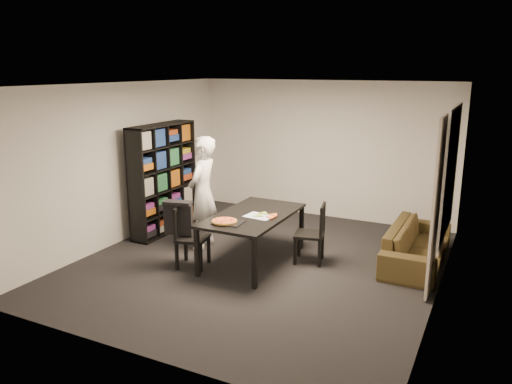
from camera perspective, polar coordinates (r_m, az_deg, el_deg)
The scene contains 16 objects.
room at distance 7.12m, azimuth 0.44°, elevation 1.66°, with size 5.01×5.51×2.61m.
window_pane at distance 7.00m, azimuth 21.36°, elevation 2.15°, with size 0.02×1.40×1.60m, color black.
window_frame at distance 7.00m, azimuth 21.32°, elevation 2.15°, with size 0.03×1.52×1.72m, color white.
curtain_left at distance 6.58m, azimuth 19.92°, elevation -1.58°, with size 0.03×0.70×2.25m, color #C1B3A4.
curtain_right at distance 7.59m, azimuth 20.87°, elevation 0.34°, with size 0.03×0.70×2.25m, color #C1B3A4.
bookshelf at distance 8.80m, azimuth -10.54°, elevation 1.51°, with size 0.35×1.50×1.90m, color black.
dining_table at distance 7.33m, azimuth -0.35°, elevation -3.03°, with size 0.99×1.77×0.74m.
chair_left at distance 7.29m, azimuth -7.93°, elevation -4.58°, with size 0.51×0.51×0.90m.
chair_right at distance 7.40m, azimuth 6.79°, elevation -4.27°, with size 0.49×0.49×0.90m.
draped_jacket at distance 7.26m, azimuth -8.90°, elevation -2.78°, with size 0.43×0.26×0.50m.
person at distance 7.89m, azimuth -6.09°, elevation -0.16°, with size 0.66×0.43×1.80m, color silver.
baking_tray at distance 6.92m, azimuth -3.16°, elevation -3.48°, with size 0.40×0.32×0.01m, color black.
pepperoni_pizza at distance 6.91m, azimuth -3.63°, elevation -3.34°, with size 0.35×0.35×0.03m.
kitchen_towel at distance 7.19m, azimuth 0.37°, elevation -2.78°, with size 0.40×0.30×0.01m, color white.
pizza_slices at distance 7.21m, azimuth 1.22°, elevation -2.66°, with size 0.37×0.31×0.01m, color #E3CD47, non-canonical shape.
sofa at distance 7.79m, azimuth 17.93°, elevation -5.72°, with size 1.94×0.76×0.57m, color #3C3818.
Camera 1 is at (3.04, -6.25, 2.83)m, focal length 35.00 mm.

